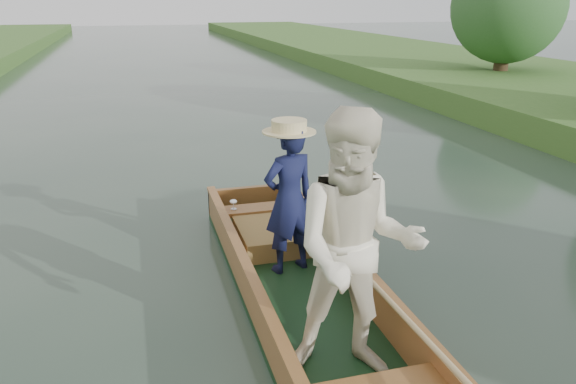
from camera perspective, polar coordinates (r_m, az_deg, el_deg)
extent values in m
plane|color=#283D30|center=(5.35, 1.75, -11.71)|extent=(120.00, 120.00, 0.00)
cylinder|color=#47331E|center=(19.12, 20.91, 12.81)|extent=(0.44, 0.44, 2.10)
sphere|color=#275321|center=(19.04, 21.45, 17.14)|extent=(3.38, 3.38, 3.38)
sphere|color=#275321|center=(19.65, 22.24, 15.89)|extent=(2.20, 2.20, 2.20)
cube|color=black|center=(5.33, 1.76, -11.34)|extent=(1.10, 5.00, 0.08)
cube|color=#94592E|center=(5.12, -3.76, -10.17)|extent=(0.08, 5.00, 0.32)
cube|color=#94592E|center=(5.39, 7.02, -8.70)|extent=(0.08, 5.00, 0.32)
cube|color=#94592E|center=(7.42, -3.85, -0.65)|extent=(1.10, 0.08, 0.32)
cube|color=#94592E|center=(5.04, -3.81, -8.38)|extent=(0.10, 5.00, 0.04)
cube|color=#94592E|center=(5.31, 7.10, -6.98)|extent=(0.10, 5.00, 0.04)
cube|color=#94592E|center=(6.88, -2.90, -1.70)|extent=(0.94, 0.30, 0.05)
imported|color=#12163A|center=(5.58, 0.11, -0.78)|extent=(0.64, 0.50, 1.53)
cylinder|color=beige|center=(5.37, 0.12, 6.51)|extent=(0.52, 0.52, 0.12)
imported|color=white|center=(3.97, 6.98, -5.82)|extent=(1.15, 1.00, 2.00)
cube|color=#9A5D31|center=(6.39, -1.20, -4.45)|extent=(0.85, 0.90, 0.22)
sphere|color=tan|center=(6.29, 1.59, -2.64)|extent=(0.21, 0.21, 0.21)
sphere|color=tan|center=(6.22, 1.63, -1.34)|extent=(0.16, 0.16, 0.16)
sphere|color=tan|center=(6.18, 1.13, -0.80)|extent=(0.06, 0.06, 0.06)
sphere|color=tan|center=(6.21, 2.14, -0.70)|extent=(0.06, 0.06, 0.06)
sphere|color=tan|center=(6.17, 1.80, -1.67)|extent=(0.06, 0.06, 0.06)
sphere|color=tan|center=(6.23, 0.82, -2.53)|extent=(0.07, 0.07, 0.07)
sphere|color=tan|center=(6.28, 2.46, -2.35)|extent=(0.07, 0.07, 0.07)
sphere|color=tan|center=(6.28, 1.21, -3.54)|extent=(0.08, 0.08, 0.08)
sphere|color=tan|center=(6.31, 2.11, -3.44)|extent=(0.08, 0.08, 0.08)
cylinder|color=silver|center=(6.82, -5.55, -1.72)|extent=(0.07, 0.07, 0.01)
cylinder|color=silver|center=(6.80, -5.56, -1.40)|extent=(0.01, 0.01, 0.08)
ellipsoid|color=silver|center=(6.78, -5.57, -0.97)|extent=(0.09, 0.09, 0.05)
cylinder|color=tan|center=(5.14, 6.95, -7.42)|extent=(0.04, 3.88, 0.18)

